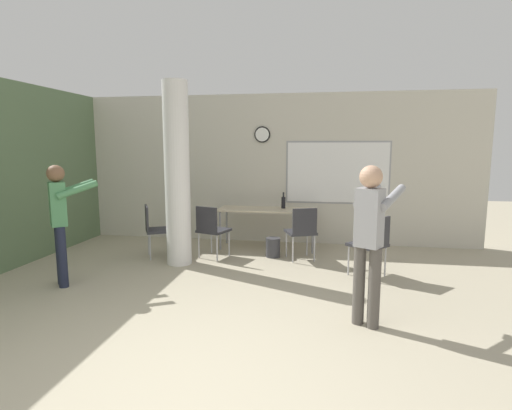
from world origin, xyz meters
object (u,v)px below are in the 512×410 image
(chair_mid_room, at_px, (372,242))
(person_playing_side, at_px, (370,233))
(folding_table, at_px, (267,212))
(chair_table_left, at_px, (211,228))
(bottle_on_table, at_px, (283,202))
(chair_table_right, at_px, (302,229))
(chair_near_pillar, at_px, (155,227))
(person_watching_back, at_px, (61,216))

(chair_mid_room, relative_size, person_playing_side, 0.53)
(folding_table, bearing_deg, chair_table_left, -135.86)
(bottle_on_table, xyz_separation_m, chair_table_right, (0.38, -0.80, -0.32))
(chair_table_left, bearing_deg, chair_near_pillar, -174.59)
(bottle_on_table, height_order, chair_table_left, bottle_on_table)
(bottle_on_table, xyz_separation_m, chair_mid_room, (1.38, -1.47, -0.32))
(folding_table, relative_size, person_playing_side, 1.06)
(chair_mid_room, bearing_deg, person_watching_back, -166.06)
(folding_table, relative_size, chair_table_left, 2.01)
(bottle_on_table, xyz_separation_m, chair_near_pillar, (-2.03, -0.98, -0.32))
(chair_mid_room, height_order, chair_near_pillar, same)
(chair_table_left, height_order, chair_mid_room, same)
(chair_table_left, relative_size, chair_near_pillar, 1.00)
(bottle_on_table, relative_size, person_playing_side, 0.18)
(folding_table, xyz_separation_m, bottle_on_table, (0.28, 0.10, 0.16))
(bottle_on_table, height_order, person_playing_side, person_playing_side)
(folding_table, height_order, chair_near_pillar, chair_near_pillar)
(chair_near_pillar, bearing_deg, chair_table_left, 5.41)
(chair_mid_room, bearing_deg, person_playing_side, -98.13)
(folding_table, height_order, chair_table_left, chair_table_left)
(chair_table_left, distance_m, chair_mid_room, 2.55)
(bottle_on_table, bearing_deg, chair_near_pillar, -154.15)
(bottle_on_table, distance_m, chair_near_pillar, 2.28)
(folding_table, relative_size, chair_table_right, 2.01)
(chair_mid_room, height_order, person_playing_side, person_playing_side)
(chair_table_right, bearing_deg, chair_table_left, -176.18)
(folding_table, xyz_separation_m, chair_table_right, (0.65, -0.70, -0.16))
(folding_table, distance_m, chair_table_right, 0.97)
(person_playing_side, bearing_deg, chair_table_right, 109.01)
(chair_table_right, bearing_deg, chair_mid_room, -33.94)
(person_playing_side, xyz_separation_m, person_watching_back, (-3.82, 0.58, -0.03))
(chair_table_right, bearing_deg, folding_table, 133.08)
(chair_table_left, bearing_deg, person_watching_back, -134.72)
(chair_table_left, bearing_deg, folding_table, 44.14)
(bottle_on_table, bearing_deg, chair_mid_room, -46.80)
(bottle_on_table, relative_size, chair_table_left, 0.34)
(chair_near_pillar, xyz_separation_m, person_watching_back, (-0.64, -1.50, 0.43))
(folding_table, bearing_deg, person_playing_side, -64.19)
(folding_table, xyz_separation_m, chair_table_left, (-0.82, -0.80, -0.16))
(chair_mid_room, bearing_deg, bottle_on_table, 133.20)
(bottle_on_table, xyz_separation_m, person_playing_side, (1.16, -3.06, 0.13))
(chair_table_left, xyz_separation_m, person_watching_back, (-1.57, -1.58, 0.43))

